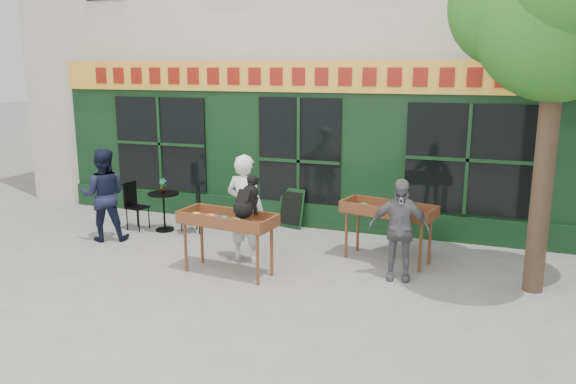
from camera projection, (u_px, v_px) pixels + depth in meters
name	position (u px, v px, depth m)	size (l,w,h in m)	color
ground	(253.00, 262.00, 9.34)	(80.00, 80.00, 0.00)	slate
book_cart_center	(228.00, 223.00, 8.64)	(1.56, 0.78, 0.99)	brown
dog	(246.00, 196.00, 8.38)	(0.34, 0.60, 0.60)	black
woman	(245.00, 208.00, 9.22)	(0.66, 0.43, 1.80)	silver
book_cart_right	(388.00, 213.00, 9.22)	(1.60, 0.93, 0.99)	brown
man_right	(399.00, 229.00, 8.44)	(0.92, 0.38, 1.56)	#57575C
bistro_table	(164.00, 204.00, 11.03)	(0.60, 0.60, 0.76)	black
bistro_chair_left	(134.00, 202.00, 11.16)	(0.40, 0.40, 0.95)	black
bistro_chair_right	(194.00, 205.00, 10.91)	(0.51, 0.51, 0.95)	black
potted_plant	(163.00, 186.00, 10.95)	(0.15, 0.10, 0.29)	gray
man_left	(104.00, 195.00, 10.38)	(0.84, 0.65, 1.72)	black
chalkboard	(291.00, 208.00, 11.30)	(0.59, 0.31, 0.79)	black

